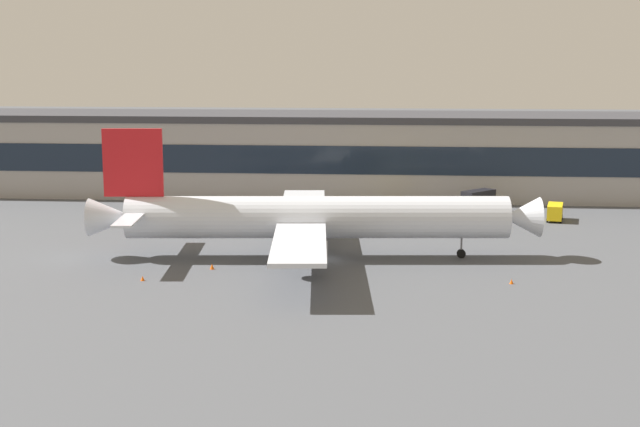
# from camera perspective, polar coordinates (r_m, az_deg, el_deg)

# --- Properties ---
(ground_plane) EXTENTS (600.00, 600.00, 0.00)m
(ground_plane) POSITION_cam_1_polar(r_m,az_deg,el_deg) (115.69, 0.25, -2.86)
(ground_plane) COLOR #4C4F54
(terminal_building) EXTENTS (172.75, 19.44, 14.67)m
(terminal_building) POSITION_cam_1_polar(r_m,az_deg,el_deg) (166.25, 1.63, 3.70)
(terminal_building) COLOR #9E9993
(terminal_building) RESTS_ON ground_plane
(airliner) EXTENTS (56.88, 48.76, 16.39)m
(airliner) POSITION_cam_1_polar(r_m,az_deg,el_deg) (115.45, -0.61, -0.24)
(airliner) COLOR silver
(airliner) RESTS_ON ground_plane
(stair_truck) EXTENTS (5.93, 5.95, 3.55)m
(stair_truck) POSITION_cam_1_polar(r_m,az_deg,el_deg) (150.98, 9.75, 0.83)
(stair_truck) COLOR black
(stair_truck) RESTS_ON ground_plane
(belt_loader) EXTENTS (4.05, 6.70, 1.95)m
(belt_loader) POSITION_cam_1_polar(r_m,az_deg,el_deg) (149.67, 4.62, 0.55)
(belt_loader) COLOR yellow
(belt_loader) RESTS_ON ground_plane
(crew_van) EXTENTS (3.22, 5.54, 2.55)m
(crew_van) POSITION_cam_1_polar(r_m,az_deg,el_deg) (146.01, 14.36, 0.14)
(crew_van) COLOR yellow
(crew_van) RESTS_ON ground_plane
(traffic_cone_0) EXTENTS (0.46, 0.46, 0.58)m
(traffic_cone_0) POSITION_cam_1_polar(r_m,az_deg,el_deg) (107.05, -10.94, -3.96)
(traffic_cone_0) COLOR #F2590C
(traffic_cone_0) RESTS_ON ground_plane
(traffic_cone_1) EXTENTS (0.45, 0.45, 0.56)m
(traffic_cone_1) POSITION_cam_1_polar(r_m,az_deg,el_deg) (105.96, 11.79, -4.14)
(traffic_cone_1) COLOR #F2590C
(traffic_cone_1) RESTS_ON ground_plane
(traffic_cone_2) EXTENTS (0.52, 0.52, 0.65)m
(traffic_cone_2) POSITION_cam_1_polar(r_m,az_deg,el_deg) (111.28, -6.71, -3.28)
(traffic_cone_2) COLOR #F2590C
(traffic_cone_2) RESTS_ON ground_plane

